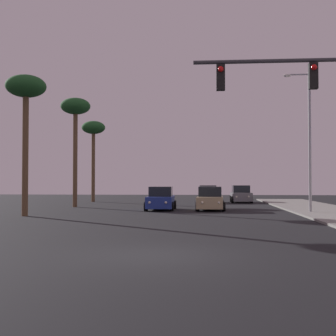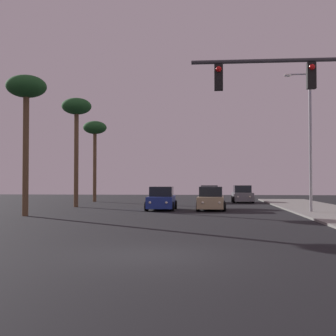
# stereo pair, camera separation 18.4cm
# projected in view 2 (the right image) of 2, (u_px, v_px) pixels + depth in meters

# --- Properties ---
(ground_plane) EXTENTS (120.00, 120.00, 0.00)m
(ground_plane) POSITION_uv_depth(u_px,v_px,m) (151.00, 255.00, 12.93)
(ground_plane) COLOR black
(car_grey) EXTENTS (2.04, 4.33, 1.68)m
(car_grey) POSITION_uv_depth(u_px,v_px,m) (242.00, 195.00, 45.76)
(car_grey) COLOR slate
(car_grey) RESTS_ON ground
(car_blue) EXTENTS (2.04, 4.32, 1.68)m
(car_blue) POSITION_uv_depth(u_px,v_px,m) (161.00, 199.00, 33.66)
(car_blue) COLOR navy
(car_blue) RESTS_ON ground
(car_silver) EXTENTS (2.04, 4.32, 1.68)m
(car_silver) POSITION_uv_depth(u_px,v_px,m) (209.00, 195.00, 45.50)
(car_silver) COLOR #B7B7BC
(car_silver) RESTS_ON ground
(car_tan) EXTENTS (2.04, 4.34, 1.68)m
(car_tan) POSITION_uv_depth(u_px,v_px,m) (211.00, 200.00, 33.40)
(car_tan) COLOR tan
(car_tan) RESTS_ON ground
(traffic_light_mast) EXTENTS (6.44, 0.36, 6.50)m
(traffic_light_mast) POSITION_uv_depth(u_px,v_px,m) (324.00, 104.00, 15.97)
(traffic_light_mast) COLOR #38383D
(traffic_light_mast) RESTS_ON sidewalk_right
(street_lamp) EXTENTS (1.74, 0.24, 9.00)m
(street_lamp) POSITION_uv_depth(u_px,v_px,m) (308.00, 134.00, 29.98)
(street_lamp) COLOR #99999E
(street_lamp) RESTS_ON sidewalk_right
(palm_tree_near) EXTENTS (2.40, 2.40, 8.40)m
(palm_tree_near) POSITION_uv_depth(u_px,v_px,m) (26.00, 94.00, 27.91)
(palm_tree_near) COLOR brown
(palm_tree_near) RESTS_ON ground
(palm_tree_far) EXTENTS (2.40, 2.40, 8.26)m
(palm_tree_far) POSITION_uv_depth(u_px,v_px,m) (95.00, 132.00, 47.89)
(palm_tree_far) COLOR brown
(palm_tree_far) RESTS_ON ground
(palm_tree_mid) EXTENTS (2.40, 2.40, 8.82)m
(palm_tree_mid) POSITION_uv_depth(u_px,v_px,m) (77.00, 112.00, 37.87)
(palm_tree_mid) COLOR brown
(palm_tree_mid) RESTS_ON ground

